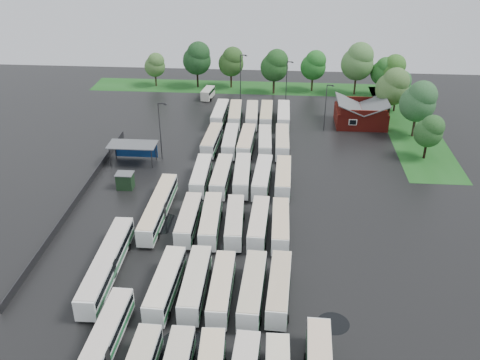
{
  "coord_description": "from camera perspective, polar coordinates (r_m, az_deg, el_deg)",
  "views": [
    {
      "loc": [
        7.65,
        -60.03,
        40.66
      ],
      "look_at": [
        2.0,
        12.0,
        2.5
      ],
      "focal_mm": 40.0,
      "sensor_mm": 36.0,
      "label": 1
    }
  ],
  "objects": [
    {
      "name": "bus_r5c1",
      "position": [
        109.37,
        -0.52,
        6.98
      ],
      "size": [
        2.81,
        11.27,
        3.11
      ],
      "rotation": [
        0.0,
        0.0,
        0.04
      ],
      "color": "white",
      "rests_on": "ground"
    },
    {
      "name": "tree_north_1",
      "position": [
        130.2,
        -4.56,
        12.85
      ],
      "size": [
        6.72,
        6.72,
        11.14
      ],
      "color": "black",
      "rests_on": "ground"
    },
    {
      "name": "tree_north_5",
      "position": [
        127.23,
        12.5,
        12.27
      ],
      "size": [
        7.41,
        7.41,
        12.27
      ],
      "color": "#3A2519",
      "rests_on": "ground"
    },
    {
      "name": "lamp_post_nw",
      "position": [
        92.98,
        -8.46,
        5.63
      ],
      "size": [
        1.59,
        0.31,
        10.32
      ],
      "color": "#2D2D30",
      "rests_on": "ground"
    },
    {
      "name": "bus_r4c0",
      "position": [
        97.62,
        -3.02,
        4.26
      ],
      "size": [
        2.84,
        11.05,
        3.05
      ],
      "rotation": [
        0.0,
        0.0,
        -0.05
      ],
      "color": "white",
      "rests_on": "ground"
    },
    {
      "name": "tree_north_6",
      "position": [
        128.22,
        15.08,
        11.16
      ],
      "size": [
        5.53,
        5.53,
        9.15
      ],
      "color": "black",
      "rests_on": "ground"
    },
    {
      "name": "bus_r5c2",
      "position": [
        109.24,
        1.28,
        6.93
      ],
      "size": [
        2.71,
        11.09,
        3.07
      ],
      "rotation": [
        0.0,
        0.0,
        0.03
      ],
      "color": "white",
      "rests_on": "ground"
    },
    {
      "name": "lamp_post_back_w",
      "position": [
        121.24,
        0.12,
        11.24
      ],
      "size": [
        1.6,
        0.31,
        10.39
      ],
      "color": "#2D2D30",
      "rests_on": "ground"
    },
    {
      "name": "west_fence",
      "position": [
        84.4,
        -16.84,
        -1.81
      ],
      "size": [
        0.1,
        50.0,
        1.2
      ],
      "primitive_type": "cube",
      "color": "#2D2D30",
      "rests_on": "ground"
    },
    {
      "name": "artic_bus_west_a",
      "position": [
        56.18,
        -14.78,
        -17.29
      ],
      "size": [
        2.71,
        16.31,
        3.02
      ],
      "rotation": [
        0.0,
        0.0,
        -0.03
      ],
      "color": "white",
      "rests_on": "ground"
    },
    {
      "name": "tree_north_2",
      "position": [
        129.82,
        -0.9,
        12.53
      ],
      "size": [
        6.0,
        6.0,
        9.94
      ],
      "color": "#311C12",
      "rests_on": "ground"
    },
    {
      "name": "puddle_3",
      "position": [
        70.65,
        -0.85,
        -7.3
      ],
      "size": [
        3.44,
        3.44,
        0.01
      ],
      "primitive_type": "cylinder",
      "color": "black",
      "rests_on": "ground"
    },
    {
      "name": "bus_r5c3",
      "position": [
        109.31,
        2.83,
        6.93
      ],
      "size": [
        2.42,
        11.15,
        3.1
      ],
      "rotation": [
        0.0,
        0.0,
        0.0
      ],
      "color": "white",
      "rests_on": "ground"
    },
    {
      "name": "minibus",
      "position": [
        123.74,
        -3.45,
        9.24
      ],
      "size": [
        2.68,
        5.54,
        2.32
      ],
      "rotation": [
        0.0,
        0.0,
        -0.14
      ],
      "color": "beige",
      "rests_on": "ground"
    },
    {
      "name": "tree_north_4",
      "position": [
        128.38,
        7.9,
        12.07
      ],
      "size": [
        5.93,
        5.93,
        9.83
      ],
      "color": "#3B2D1C",
      "rests_on": "ground"
    },
    {
      "name": "tree_north_0",
      "position": [
        132.78,
        -9.03,
        12.05
      ],
      "size": [
        4.97,
        4.97,
        8.22
      ],
      "color": "#36251B",
      "rests_on": "ground"
    },
    {
      "name": "tree_north_3",
      "position": [
        125.51,
        3.77,
        12.13
      ],
      "size": [
        6.39,
        6.39,
        10.58
      ],
      "color": "#312417",
      "rests_on": "ground"
    },
    {
      "name": "tree_east_2",
      "position": [
        113.81,
        16.03,
        9.58
      ],
      "size": [
        6.62,
        6.62,
        10.96
      ],
      "color": "black",
      "rests_on": "ground"
    },
    {
      "name": "bus_r1c2",
      "position": [
        61.61,
        -1.98,
        -11.43
      ],
      "size": [
        2.34,
        10.95,
        3.05
      ],
      "rotation": [
        0.0,
        0.0,
        0.0
      ],
      "color": "white",
      "rests_on": "ground"
    },
    {
      "name": "wash_shed",
      "position": [
        93.65,
        -11.33,
        3.55
      ],
      "size": [
        8.2,
        4.2,
        3.58
      ],
      "color": "#2D2D30",
      "rests_on": "ground"
    },
    {
      "name": "bus_r3c4",
      "position": [
        84.44,
        4.61,
        0.27
      ],
      "size": [
        2.54,
        11.14,
        3.09
      ],
      "rotation": [
        0.0,
        0.0,
        -0.02
      ],
      "color": "white",
      "rests_on": "ground"
    },
    {
      "name": "bus_r2c2",
      "position": [
        72.94,
        -0.59,
        -4.49
      ],
      "size": [
        2.73,
        10.88,
        3.01
      ],
      "rotation": [
        0.0,
        0.0,
        0.04
      ],
      "color": "white",
      "rests_on": "ground"
    },
    {
      "name": "bus_r4c1",
      "position": [
        97.12,
        -1.03,
        4.18
      ],
      "size": [
        2.51,
        11.14,
        3.09
      ],
      "rotation": [
        0.0,
        0.0,
        0.01
      ],
      "color": "white",
      "rests_on": "ground"
    },
    {
      "name": "bus_r3c2",
      "position": [
        84.75,
        0.22,
        0.5
      ],
      "size": [
        2.71,
        11.41,
        3.16
      ],
      "rotation": [
        0.0,
        0.0,
        0.03
      ],
      "color": "white",
      "rests_on": "ground"
    },
    {
      "name": "bus_r2c0",
      "position": [
        73.84,
        -5.5,
        -4.19
      ],
      "size": [
        2.34,
        10.82,
        3.01
      ],
      "rotation": [
        0.0,
        0.0,
        0.0
      ],
      "color": "white",
      "rests_on": "ground"
    },
    {
      "name": "bus_r1c3",
      "position": [
        61.35,
        1.33,
        -11.55
      ],
      "size": [
        2.87,
        11.42,
        3.16
      ],
      "rotation": [
        0.0,
        0.0,
        -0.04
      ],
      "color": "white",
      "rests_on": "ground"
    },
    {
      "name": "grass_strip_north",
      "position": [
        131.41,
        1.83,
        9.8
      ],
      "size": [
        80.0,
        10.0,
        0.01
      ],
      "primitive_type": "cube",
      "color": "#175117",
      "rests_on": "ground"
    },
    {
      "name": "bus_r3c0",
      "position": [
        85.07,
        -4.17,
        0.49
      ],
      "size": [
        2.48,
        11.0,
        3.05
      ],
      "rotation": [
        0.0,
        0.0,
        0.01
      ],
      "color": "white",
      "rests_on": "ground"
    },
    {
      "name": "bus_r4c3",
      "position": [
        96.88,
        2.67,
        4.07
      ],
      "size": [
        2.7,
        10.89,
        3.01
      ],
      "rotation": [
        0.0,
        0.0,
        0.04
      ],
      "color": "white",
      "rests_on": "ground"
    },
    {
      "name": "tree_east_3",
      "position": [
        118.99,
        16.53,
        9.71
      ],
      "size": [
        5.53,
        5.53,
        9.16
      ],
      "color": "#36281B",
      "rests_on": "ground"
    },
    {
      "name": "bus_r1c1",
      "position": [
        62.34,
        -4.79,
        -10.92
      ],
      "size": [
        2.43,
        11.32,
        3.15
      ],
      "rotation": [
        0.0,
        0.0,
        0.0
      ],
      "color": "white",
      "rests_on": "ground"
    },
    {
      "name": "utility_hut",
      "position": [
        85.97,
        -12.15,
        -0.07
      ],
      "size": [
        2.7,
        2.2,
        2.62
      ],
      "color": "black",
      "rests_on": "ground"
    },
    {
      "name": "tree_east_1",
      "position": [
        106.22,
        18.57,
        7.99
      ],
      "size": [
        6.72,
        6.72,
        11.12
      ],
      "color": "#35291D",
      "rests_on": "ground"
    },
    {
      "name": "bus_r3c3",
      "position": [
        84.33,
        2.39,
        0.33
      ],
      "size": [
        2.95,
        11.45,
        3.16
      ],
      "rotation": [
        0.0,
        0.0,
        -0.05
      ],
      "color": "white",
      "rests_on": "ground"
    },
    {
      "name": "bus_r1c4",
      "position": [
        61.71,
        4.19,
        -11.41
      ],
      "size": [
        2.86,
        11.11,
        3.07
      ],
      "rotation": [
        0.0,
        0.0,
        -0.05
      ],
      "color": "white",
      "rests_on": "ground"
    },
    {
      "name": "brick_building",
      "position": [
        111.09,
        12.74,
        6.7
      ],
      "size": [
        10.07,
        8.6,
        5.39
      ],
      "color": "maroon",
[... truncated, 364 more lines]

